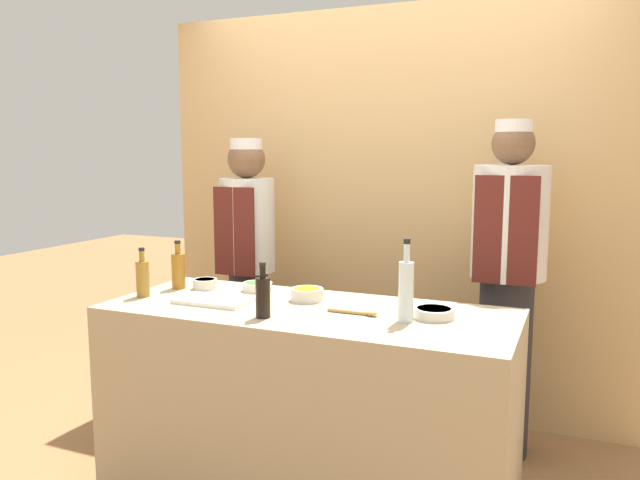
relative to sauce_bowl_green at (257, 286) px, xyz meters
The scene contains 14 objects.
cabinet_wall 1.12m from the sauce_bowl_green, 70.31° to the left, with size 2.89×0.18×2.40m.
counter 0.63m from the sauce_bowl_green, 31.25° to the right, with size 1.78×0.72×0.89m.
sauce_bowl_green is the anchor object (origin of this frame).
sauce_bowl_red 0.92m from the sauce_bowl_green, 10.26° to the right, with size 0.17×0.17×0.04m.
sauce_bowl_orange 0.32m from the sauce_bowl_green, 16.69° to the right, with size 0.15×0.15×0.06m.
sauce_bowl_yellow 0.27m from the sauce_bowl_green, 166.64° to the right, with size 0.12×0.12×0.05m.
cutting_board 0.30m from the sauce_bowl_green, 102.15° to the right, with size 0.33×0.18×0.02m.
bottle_amber 0.41m from the sauce_bowl_green, 164.44° to the right, with size 0.07×0.07×0.24m.
bottle_soy 0.51m from the sauce_bowl_green, 58.71° to the right, with size 0.06×0.06×0.23m.
bottle_vinegar 0.54m from the sauce_bowl_green, 143.44° to the right, with size 0.06×0.06×0.23m.
bottle_clear 0.86m from the sauce_bowl_green, 17.95° to the right, with size 0.06×0.06×0.33m.
wooden_spoon 0.65m from the sauce_bowl_green, 21.49° to the right, with size 0.22×0.04×0.02m.
chef_left 0.70m from the sauce_bowl_green, 123.39° to the left, with size 0.32×0.32×1.64m.
chef_right 1.25m from the sauce_bowl_green, 27.60° to the left, with size 0.37×0.37×1.72m.
Camera 1 is at (1.08, -2.40, 1.56)m, focal length 35.00 mm.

